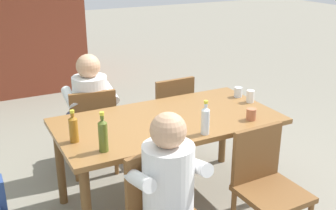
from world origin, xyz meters
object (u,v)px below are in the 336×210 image
at_px(cup_glass, 238,92).
at_px(person_in_white_shirt, 174,198).
at_px(chair_far_right, 169,112).
at_px(person_in_plaid_shirt, 89,106).
at_px(cup_white, 250,96).
at_px(bottle_clear, 205,120).
at_px(dining_table, 168,129).
at_px(chair_near_right, 266,181).
at_px(bottle_amber, 73,128).
at_px(chair_far_left, 92,126).
at_px(bottle_olive, 103,134).
at_px(cup_terracotta, 251,114).

bearing_deg(cup_glass, person_in_white_shirt, -139.37).
height_order(chair_far_right, person_in_white_shirt, person_in_white_shirt).
bearing_deg(person_in_plaid_shirt, person_in_white_shirt, -90.00).
xyz_separation_m(person_in_plaid_shirt, cup_white, (1.24, -0.86, 0.17)).
distance_m(bottle_clear, cup_glass, 0.91).
bearing_deg(dining_table, cup_white, 0.98).
bearing_deg(person_in_white_shirt, cup_glass, 40.63).
bearing_deg(person_in_white_shirt, bottle_clear, 43.44).
height_order(chair_near_right, cup_glass, chair_near_right).
relative_size(chair_near_right, bottle_amber, 3.61).
xyz_separation_m(person_in_plaid_shirt, cup_glass, (1.23, -0.69, 0.16)).
bearing_deg(bottle_amber, chair_far_left, 65.97).
xyz_separation_m(dining_table, chair_far_left, (-0.41, 0.76, -0.19)).
bearing_deg(bottle_clear, chair_far_left, 114.67).
distance_m(person_in_plaid_shirt, bottle_amber, 1.04).
xyz_separation_m(dining_table, bottle_amber, (-0.79, -0.07, 0.19)).
bearing_deg(bottle_olive, cup_terracotta, -0.53).
relative_size(person_in_plaid_shirt, cup_white, 10.76).
bearing_deg(chair_near_right, cup_white, 60.92).
bearing_deg(person_in_white_shirt, dining_table, 65.14).
relative_size(dining_table, chair_far_right, 2.07).
height_order(bottle_clear, cup_glass, bottle_clear).
relative_size(chair_far_right, bottle_amber, 3.61).
bearing_deg(bottle_clear, bottle_amber, 160.96).
xyz_separation_m(person_in_white_shirt, cup_terracotta, (0.99, 0.56, 0.16)).
bearing_deg(chair_far_right, person_in_plaid_shirt, 172.32).
xyz_separation_m(person_in_plaid_shirt, bottle_amber, (-0.38, -0.95, 0.22)).
height_order(chair_far_left, bottle_olive, bottle_olive).
bearing_deg(person_in_plaid_shirt, chair_far_left, -94.91).
bearing_deg(bottle_clear, cup_terracotta, 7.79).
bearing_deg(cup_glass, chair_near_right, -114.07).
xyz_separation_m(chair_far_right, person_in_plaid_shirt, (-0.81, 0.11, 0.17)).
xyz_separation_m(bottle_olive, cup_white, (1.48, 0.32, -0.07)).
height_order(chair_near_right, cup_white, cup_white).
distance_m(bottle_amber, cup_glass, 1.63).
height_order(chair_far_right, bottle_amber, bottle_amber).
height_order(chair_far_left, cup_white, cup_white).
xyz_separation_m(chair_far_left, cup_terracotta, (1.00, -1.08, 0.33)).
height_order(chair_far_right, cup_glass, chair_far_right).
distance_m(dining_table, bottle_clear, 0.45).
xyz_separation_m(chair_far_left, cup_white, (1.25, -0.75, 0.34)).
distance_m(dining_table, bottle_amber, 0.81).
height_order(dining_table, bottle_olive, bottle_olive).
bearing_deg(chair_near_right, chair_far_left, 118.10).
bearing_deg(bottle_amber, chair_near_right, -30.18).
distance_m(chair_far_left, cup_glass, 1.41).
relative_size(bottle_olive, bottle_amber, 1.18).
xyz_separation_m(bottle_amber, cup_white, (1.62, 0.09, -0.05)).
relative_size(chair_near_right, person_in_white_shirt, 0.74).
xyz_separation_m(chair_far_left, cup_glass, (1.24, -0.58, 0.33)).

